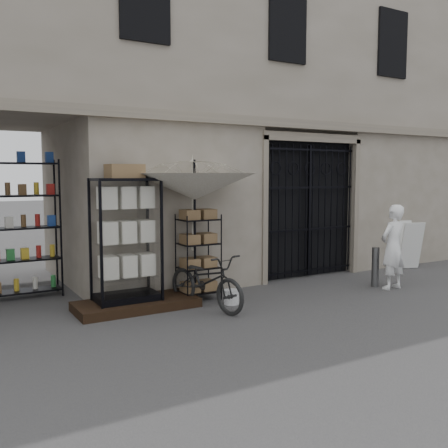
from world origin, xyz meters
TOP-DOWN VIEW (x-y plane):
  - ground at (0.00, 0.00)m, footprint 80.00×80.00m
  - main_building at (0.00, 4.00)m, footprint 14.00×4.00m
  - iron_gate at (1.75, 2.28)m, footprint 2.50×0.21m
  - step_platform at (-2.40, 1.55)m, footprint 2.00×0.90m
  - display_cabinet at (-2.54, 1.60)m, footprint 1.13×0.85m
  - wire_rack at (-1.21, 1.60)m, footprint 0.71×0.54m
  - market_umbrella at (-1.32, 1.52)m, footprint 2.33×2.36m
  - white_bucket at (-0.88, 1.01)m, footprint 0.33×0.33m
  - bicycle at (-1.38, 1.00)m, footprint 0.81×1.04m
  - steel_bollard at (2.29, 0.72)m, footprint 0.18×0.18m
  - shopkeeper at (2.44, 0.43)m, footprint 0.77×1.70m
  - easel_sign at (4.44, 1.72)m, footprint 0.69×0.74m

SIDE VIEW (x-z plane):
  - ground at x=0.00m, z-range 0.00..0.00m
  - bicycle at x=-1.38m, z-range -0.88..0.88m
  - shopkeeper at x=2.44m, z-range -0.20..0.20m
  - step_platform at x=-2.40m, z-range 0.00..0.15m
  - white_bucket at x=-0.88m, z-range 0.00..0.25m
  - steel_bollard at x=2.29m, z-range 0.00..0.79m
  - easel_sign at x=4.44m, z-range 0.02..1.12m
  - wire_rack at x=-1.21m, z-range -0.02..1.51m
  - display_cabinet at x=-2.54m, z-range -0.04..2.15m
  - iron_gate at x=1.75m, z-range 0.00..3.00m
  - market_umbrella at x=-1.32m, z-range 0.65..3.63m
  - main_building at x=0.00m, z-range 0.00..9.00m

